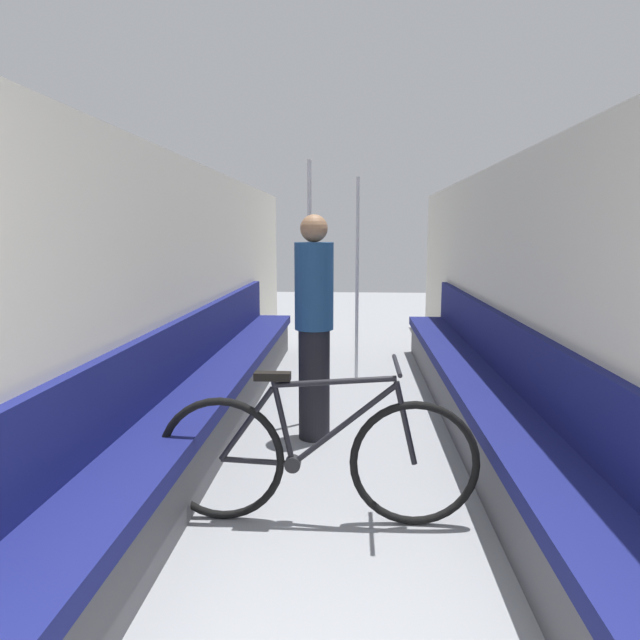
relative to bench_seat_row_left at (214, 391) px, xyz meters
name	(u,v)px	position (x,y,z in m)	size (l,w,h in m)	color
wall_left	(174,297)	(-0.27, -0.11, 0.80)	(0.10, 11.12, 2.22)	beige
wall_right	(523,300)	(2.45, -0.11, 0.80)	(0.10, 11.12, 2.22)	beige
bench_seat_row_left	(214,391)	(0.00, 0.00, 0.00)	(0.49, 6.42, 0.96)	#4C4C51
bench_seat_row_right	(480,396)	(2.18, 0.00, 0.00)	(0.49, 6.42, 0.96)	#4C4C51
bicycle	(316,457)	(0.96, -1.51, 0.07)	(1.80, 0.46, 0.93)	black
grab_pole_near	(357,283)	(1.19, 1.68, 0.76)	(0.08, 0.08, 2.20)	gray
grab_pole_far	(310,299)	(0.79, 0.20, 0.76)	(0.08, 0.08, 2.20)	gray
passenger_standing	(314,325)	(0.85, -0.18, 0.60)	(0.30, 0.30, 1.76)	black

